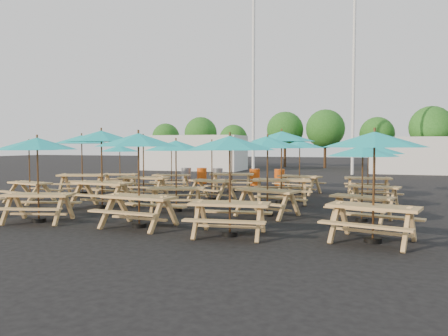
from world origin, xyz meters
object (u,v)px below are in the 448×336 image
(picnic_unit_4, at_px, (37,148))
(picnic_unit_7, at_px, (171,150))
(picnic_unit_18, at_px, (375,153))
(picnic_unit_9, at_px, (176,149))
(waste_bin_0, at_px, (186,175))
(picnic_unit_19, at_px, (369,147))
(picnic_unit_12, at_px, (230,149))
(picnic_unit_17, at_px, (363,155))
(picnic_unit_14, at_px, (282,140))
(picnic_unit_10, at_px, (212,149))
(picnic_unit_8, at_px, (138,145))
(picnic_unit_11, at_px, (232,144))
(picnic_unit_13, at_px, (268,147))
(waste_bin_1, at_px, (202,176))
(picnic_unit_1, at_px, (29,149))
(picnic_unit_15, at_px, (300,147))
(picnic_unit_3, at_px, (120,151))
(waste_bin_2, at_px, (218,176))
(waste_bin_4, at_px, (280,177))
(picnic_unit_2, at_px, (82,143))
(waste_bin_3, at_px, (255,177))
(picnic_unit_16, at_px, (374,146))
(picnic_unit_5, at_px, (101,140))

(picnic_unit_4, bearing_deg, picnic_unit_7, 76.06)
(picnic_unit_4, bearing_deg, picnic_unit_18, 19.43)
(picnic_unit_9, bearing_deg, waste_bin_0, 95.28)
(waste_bin_0, bearing_deg, picnic_unit_19, -19.89)
(picnic_unit_12, height_order, picnic_unit_17, picnic_unit_12)
(picnic_unit_14, height_order, waste_bin_0, picnic_unit_14)
(picnic_unit_9, relative_size, picnic_unit_14, 0.90)
(picnic_unit_10, xyz_separation_m, waste_bin_0, (-3.68, 6.20, -1.47))
(picnic_unit_19, bearing_deg, picnic_unit_17, -96.01)
(picnic_unit_8, xyz_separation_m, picnic_unit_9, (-0.21, 2.64, -0.13))
(picnic_unit_4, distance_m, picnic_unit_12, 5.30)
(picnic_unit_10, relative_size, picnic_unit_11, 1.00)
(picnic_unit_13, bearing_deg, waste_bin_1, 139.41)
(picnic_unit_1, bearing_deg, picnic_unit_19, 41.73)
(picnic_unit_15, relative_size, waste_bin_1, 3.09)
(picnic_unit_4, distance_m, picnic_unit_9, 3.88)
(picnic_unit_18, bearing_deg, waste_bin_0, 160.57)
(picnic_unit_18, bearing_deg, picnic_unit_3, -179.65)
(picnic_unit_4, height_order, waste_bin_2, picnic_unit_4)
(picnic_unit_17, height_order, picnic_unit_19, picnic_unit_19)
(picnic_unit_18, relative_size, waste_bin_4, 2.72)
(picnic_unit_10, bearing_deg, waste_bin_2, 125.89)
(picnic_unit_10, height_order, picnic_unit_11, picnic_unit_11)
(picnic_unit_2, height_order, waste_bin_3, picnic_unit_2)
(picnic_unit_2, relative_size, picnic_unit_10, 1.12)
(picnic_unit_12, xyz_separation_m, picnic_unit_17, (2.76, 2.87, -0.19))
(picnic_unit_16, bearing_deg, picnic_unit_3, 157.76)
(picnic_unit_10, distance_m, picnic_unit_13, 4.06)
(waste_bin_1, bearing_deg, picnic_unit_15, -29.66)
(waste_bin_4, bearing_deg, picnic_unit_1, -127.83)
(picnic_unit_9, height_order, waste_bin_2, picnic_unit_9)
(picnic_unit_1, relative_size, picnic_unit_18, 1.07)
(picnic_unit_19, distance_m, waste_bin_1, 9.08)
(picnic_unit_4, xyz_separation_m, picnic_unit_8, (2.87, 0.18, 0.08))
(picnic_unit_5, bearing_deg, waste_bin_4, 72.39)
(picnic_unit_1, relative_size, picnic_unit_13, 0.93)
(picnic_unit_7, relative_size, picnic_unit_13, 0.86)
(picnic_unit_7, relative_size, waste_bin_0, 2.71)
(waste_bin_1, bearing_deg, picnic_unit_13, -58.89)
(picnic_unit_4, xyz_separation_m, picnic_unit_17, (8.06, 2.77, -0.18))
(picnic_unit_5, distance_m, waste_bin_1, 9.51)
(waste_bin_3, relative_size, waste_bin_4, 1.00)
(waste_bin_4, bearing_deg, picnic_unit_2, -138.35)
(picnic_unit_9, xyz_separation_m, waste_bin_4, (1.37, 9.32, -1.48))
(picnic_unit_19, bearing_deg, waste_bin_4, 136.00)
(picnic_unit_11, xyz_separation_m, waste_bin_1, (-2.70, 3.38, -1.65))
(waste_bin_1, bearing_deg, waste_bin_2, 4.14)
(picnic_unit_15, height_order, waste_bin_4, picnic_unit_15)
(picnic_unit_4, xyz_separation_m, picnic_unit_14, (5.35, 5.67, 0.25))
(picnic_unit_18, distance_m, waste_bin_4, 7.83)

